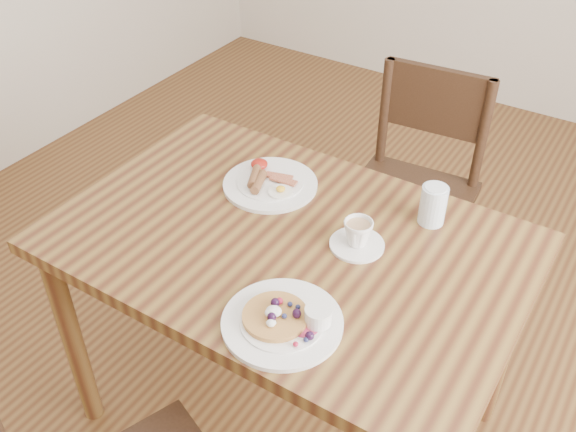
% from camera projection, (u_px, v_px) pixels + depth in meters
% --- Properties ---
extents(ground, '(5.00, 5.00, 0.00)m').
position_uv_depth(ground, '(288.00, 413.00, 2.11)').
color(ground, '#522E17').
rests_on(ground, ground).
extents(dining_table, '(1.20, 0.80, 0.75)m').
position_uv_depth(dining_table, '(288.00, 266.00, 1.71)').
color(dining_table, brown).
rests_on(dining_table, ground).
extents(chair_far, '(0.45, 0.45, 0.88)m').
position_uv_depth(chair_far, '(414.00, 183.00, 2.29)').
color(chair_far, '#301D11').
rests_on(chair_far, ground).
extents(pancake_plate, '(0.27, 0.27, 0.06)m').
position_uv_depth(pancake_plate, '(285.00, 320.00, 1.40)').
color(pancake_plate, white).
rests_on(pancake_plate, dining_table).
extents(breakfast_plate, '(0.27, 0.27, 0.04)m').
position_uv_depth(breakfast_plate, '(269.00, 182.00, 1.83)').
color(breakfast_plate, white).
rests_on(breakfast_plate, dining_table).
extents(teacup_saucer, '(0.14, 0.14, 0.08)m').
position_uv_depth(teacup_saucer, '(358.00, 236.00, 1.60)').
color(teacup_saucer, white).
rests_on(teacup_saucer, dining_table).
extents(water_glass, '(0.07, 0.07, 0.11)m').
position_uv_depth(water_glass, '(433.00, 205.00, 1.67)').
color(water_glass, silver).
rests_on(water_glass, dining_table).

